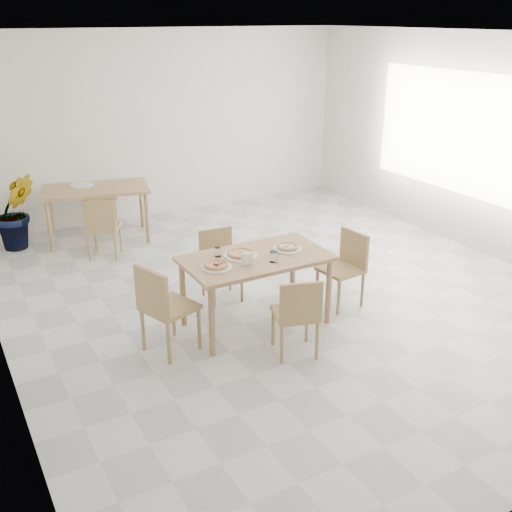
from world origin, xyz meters
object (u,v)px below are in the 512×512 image
potted_plant (16,212)px  second_table (96,194)px  chair_east (346,263)px  chair_south (298,312)px  plate_mushroom (288,249)px  pizza_mushroom (288,247)px  chair_back_n (96,192)px  plate_margherita (241,256)px  chair_west (162,304)px  tumbler_a (218,252)px  chair_north (219,259)px  pizza_pepperoni (216,265)px  tumbler_b (274,257)px  napkin_holder (247,260)px  pizza_margherita (241,253)px  plate_empty (82,185)px  main_table (256,265)px  chair_back_s (102,224)px  plate_pepperoni (216,267)px

potted_plant → second_table: bearing=-10.0°
chair_east → second_table: bearing=-158.0°
chair_south → plate_mushroom: size_ratio=2.73×
pizza_mushroom → chair_back_n: (-0.90, 3.98, -0.29)m
chair_south → chair_east: 1.26m
plate_margherita → second_table: bearing=99.9°
pizza_mushroom → plate_mushroom: bearing=116.6°
chair_west → tumbler_a: 0.80m
plate_margherita → potted_plant: potted_plant is taller
chair_north → pizza_pepperoni: (-0.44, -0.85, 0.33)m
tumbler_b → second_table: 3.58m
tumbler_b → chair_west: bearing=173.6°
plate_mushroom → pizza_mushroom: pizza_mushroom is taller
plate_margherita → pizza_pepperoni: size_ratio=1.18×
chair_north → napkin_holder: (-0.16, -0.93, 0.36)m
chair_east → pizza_mushroom: 0.78m
pizza_margherita → plate_empty: pizza_margherita is taller
chair_west → second_table: chair_west is taller
main_table → chair_back_n: chair_back_n is taller
chair_south → chair_back_s: size_ratio=0.99×
pizza_mushroom → potted_plant: potted_plant is taller
plate_empty → second_table: bearing=-57.0°
chair_south → plate_empty: (-0.85, 4.24, 0.30)m
plate_mushroom → pizza_mushroom: (0.00, -0.00, 0.02)m
chair_east → plate_margherita: 1.26m
tumbler_b → chair_back_s: (-0.93, 2.74, -0.34)m
chair_north → plate_mushroom: (0.40, -0.78, 0.31)m
chair_east → chair_back_s: (-1.94, 2.59, -0.01)m
main_table → chair_south: (0.02, -0.73, -0.20)m
pizza_margherita → chair_back_n: (-0.40, 3.90, -0.29)m
tumbler_b → second_table: tumbler_b is taller
chair_north → chair_east: (1.12, -0.83, 0.02)m
chair_back_s → chair_east: bearing=155.2°
pizza_mushroom → chair_back_s: (-1.22, 2.54, -0.32)m
plate_margherita → napkin_holder: napkin_holder is taller
pizza_margherita → plate_empty: bearing=101.5°
tumbler_a → napkin_holder: 0.38m
napkin_holder → second_table: bearing=112.6°
chair_north → potted_plant: potted_plant is taller
chair_west → pizza_pepperoni: (0.56, 0.01, 0.27)m
chair_back_s → napkin_holder: bearing=132.3°
chair_south → chair_north: size_ratio=1.02×
tumbler_b → napkin_holder: (-0.27, 0.05, 0.01)m
chair_north → plate_empty: size_ratio=2.48×
plate_margherita → tumbler_b: bearing=-52.5°
chair_east → chair_back_n: 4.35m
pizza_margherita → tumbler_b: bearing=-52.5°
chair_south → plate_pepperoni: chair_south is taller
chair_east → pizza_mushroom: chair_east is taller
pizza_mushroom → plate_margherita: bearing=171.5°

